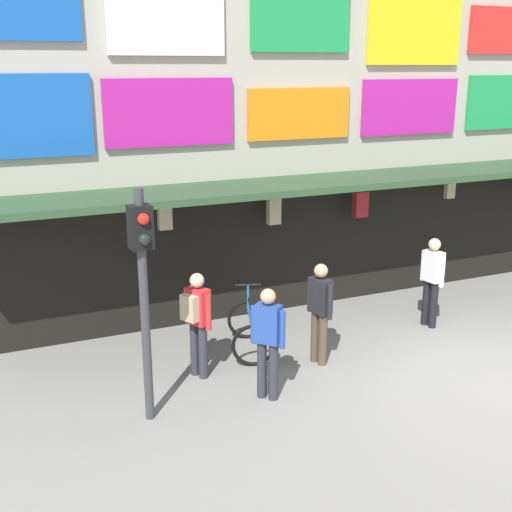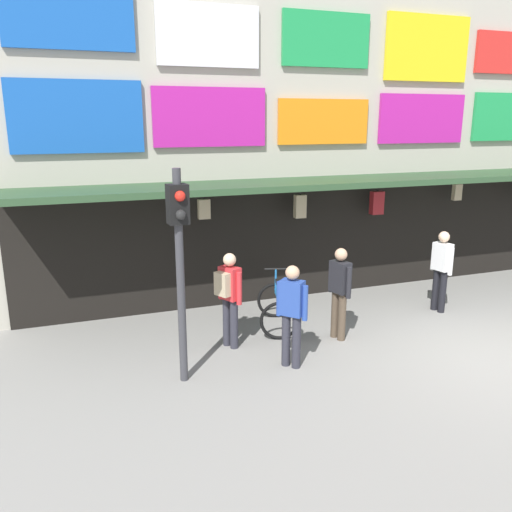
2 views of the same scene
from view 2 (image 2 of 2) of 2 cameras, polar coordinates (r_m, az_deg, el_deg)
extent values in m
plane|color=gray|center=(9.73, 24.18, -9.99)|extent=(80.00, 80.00, 0.00)
cube|color=#B2AD9E|center=(12.58, 11.21, 15.12)|extent=(18.00, 1.20, 8.00)
cube|color=#2D4C2D|center=(11.54, 14.19, 8.05)|extent=(15.30, 1.40, 0.12)
cube|color=blue|center=(10.30, -19.77, 23.19)|extent=(2.20, 0.08, 1.01)
cube|color=white|center=(10.63, -5.21, 22.85)|extent=(1.98, 0.08, 1.12)
cube|color=green|center=(11.52, 7.69, 22.34)|extent=(1.94, 0.08, 1.06)
cube|color=yellow|center=(12.81, 18.19, 20.72)|extent=(2.10, 0.08, 1.37)
cube|color=blue|center=(10.17, -18.96, 14.17)|extent=(2.32, 0.08, 1.28)
cube|color=#B71E93|center=(10.52, -5.01, 14.85)|extent=(2.25, 0.08, 1.12)
cube|color=orange|center=(11.41, 7.40, 14.32)|extent=(2.06, 0.08, 0.92)
cube|color=#B71E93|center=(12.72, 17.64, 14.07)|extent=(2.21, 0.08, 1.07)
cube|color=green|center=(14.33, 25.74, 13.49)|extent=(2.02, 0.08, 1.11)
cylinder|color=black|center=(10.12, -5.74, 6.68)|extent=(0.02, 0.02, 0.18)
cube|color=tan|center=(10.17, -5.70, 5.12)|extent=(0.23, 0.14, 0.38)
cylinder|color=black|center=(10.88, 4.86, 7.19)|extent=(0.02, 0.02, 0.21)
cube|color=tan|center=(10.93, 4.82, 5.41)|extent=(0.24, 0.14, 0.48)
cylinder|color=black|center=(11.76, 13.14, 7.40)|extent=(0.02, 0.02, 0.22)
cube|color=maroon|center=(11.80, 13.03, 5.67)|extent=(0.28, 0.17, 0.50)
cylinder|color=black|center=(12.98, 21.17, 7.63)|extent=(0.02, 0.02, 0.14)
cube|color=tan|center=(13.01, 21.06, 6.51)|extent=(0.20, 0.12, 0.37)
cube|color=black|center=(12.32, 12.05, 2.20)|extent=(15.30, 0.04, 2.50)
cylinder|color=#38383D|center=(7.65, -8.23, -2.55)|extent=(0.12, 0.12, 3.20)
cube|color=black|center=(7.40, -8.54, 5.61)|extent=(0.30, 0.26, 0.56)
sphere|color=red|center=(7.26, -8.28, 6.48)|extent=(0.15, 0.15, 0.15)
sphere|color=black|center=(7.30, -8.21, 4.46)|extent=(0.15, 0.15, 0.15)
torus|color=black|center=(10.44, 2.11, -4.83)|extent=(0.70, 0.28, 0.72)
torus|color=black|center=(9.41, 2.60, -7.07)|extent=(0.70, 0.28, 0.72)
cylinder|color=#1E66A8|center=(9.84, 2.36, -4.53)|extent=(0.35, 0.96, 0.05)
cylinder|color=#1E66A8|center=(9.63, 2.44, -3.90)|extent=(0.04, 0.04, 0.35)
cube|color=black|center=(9.57, 2.45, -2.82)|extent=(0.16, 0.22, 0.06)
cylinder|color=#1E66A8|center=(10.23, 2.16, -2.77)|extent=(0.04, 0.04, 0.50)
cylinder|color=black|center=(10.16, 2.18, -1.42)|extent=(0.43, 0.17, 0.04)
cylinder|color=black|center=(11.34, 19.68, -3.69)|extent=(0.14, 0.14, 0.88)
cylinder|color=black|center=(11.45, 18.99, -3.45)|extent=(0.14, 0.14, 0.88)
cube|color=white|center=(11.20, 19.64, -0.07)|extent=(0.28, 0.39, 0.56)
sphere|color=beige|center=(11.11, 19.82, 1.98)|extent=(0.22, 0.22, 0.22)
cylinder|color=white|center=(11.08, 20.48, -0.57)|extent=(0.09, 0.09, 0.56)
cylinder|color=white|center=(11.35, 18.78, -0.07)|extent=(0.09, 0.09, 0.56)
cylinder|color=#2D2D38|center=(8.39, 4.43, -9.31)|extent=(0.14, 0.14, 0.88)
cylinder|color=#2D2D38|center=(8.46, 3.30, -9.09)|extent=(0.14, 0.14, 0.88)
cube|color=#28479E|center=(8.16, 3.95, -4.57)|extent=(0.40, 0.41, 0.56)
sphere|color=tan|center=(8.04, 4.00, -1.81)|extent=(0.22, 0.22, 0.22)
cylinder|color=#28479E|center=(8.10, 5.36, -5.14)|extent=(0.09, 0.09, 0.56)
cylinder|color=#28479E|center=(8.26, 2.55, -4.67)|extent=(0.09, 0.09, 0.56)
cylinder|color=#2D2D38|center=(9.18, -3.20, -7.13)|extent=(0.14, 0.14, 0.88)
cylinder|color=#2D2D38|center=(9.06, -2.41, -7.42)|extent=(0.14, 0.14, 0.88)
cube|color=red|center=(8.87, -2.87, -2.96)|extent=(0.36, 0.42, 0.56)
sphere|color=beige|center=(8.76, -2.90, -0.40)|extent=(0.22, 0.22, 0.22)
cylinder|color=red|center=(9.04, -3.83, -2.97)|extent=(0.09, 0.09, 0.56)
cylinder|color=red|center=(8.74, -1.86, -3.57)|extent=(0.09, 0.09, 0.56)
cube|color=tan|center=(8.76, -3.62, -3.07)|extent=(0.27, 0.32, 0.40)
cylinder|color=brown|center=(9.61, 8.61, -6.26)|extent=(0.14, 0.14, 0.88)
cylinder|color=brown|center=(9.49, 9.35, -6.57)|extent=(0.14, 0.14, 0.88)
cube|color=#232328|center=(9.31, 9.15, -2.28)|extent=(0.30, 0.40, 0.56)
sphere|color=tan|center=(9.20, 9.26, 0.17)|extent=(0.22, 0.22, 0.22)
cylinder|color=#232328|center=(9.48, 8.23, -2.25)|extent=(0.09, 0.09, 0.56)
cylinder|color=#232328|center=(9.18, 10.08, -2.90)|extent=(0.09, 0.09, 0.56)
camera|label=1|loc=(1.09, -170.92, 33.39)|focal=45.28mm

